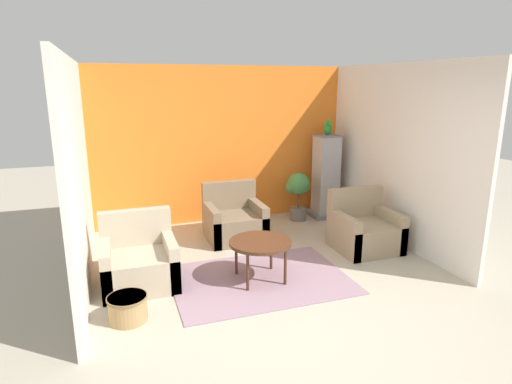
% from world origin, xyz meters
% --- Properties ---
extents(ground_plane, '(20.00, 20.00, 0.00)m').
position_xyz_m(ground_plane, '(0.00, 0.00, 0.00)').
color(ground_plane, '#B2A893').
rests_on(ground_plane, ground).
extents(wall_back_accent, '(4.44, 0.06, 2.63)m').
position_xyz_m(wall_back_accent, '(0.00, 3.55, 1.32)').
color(wall_back_accent, orange).
rests_on(wall_back_accent, ground_plane).
extents(wall_left, '(0.06, 3.52, 2.63)m').
position_xyz_m(wall_left, '(-2.19, 1.76, 1.32)').
color(wall_left, silver).
rests_on(wall_left, ground_plane).
extents(wall_right, '(0.06, 3.52, 2.63)m').
position_xyz_m(wall_right, '(2.19, 1.76, 1.32)').
color(wall_right, silver).
rests_on(wall_right, ground_plane).
extents(area_rug, '(2.13, 1.53, 0.01)m').
position_xyz_m(area_rug, '(-0.20, 1.03, 0.01)').
color(area_rug, gray).
rests_on(area_rug, ground_plane).
extents(coffee_table, '(0.75, 0.75, 0.51)m').
position_xyz_m(coffee_table, '(-0.20, 1.03, 0.46)').
color(coffee_table, '#472819').
rests_on(coffee_table, ground_plane).
extents(armchair_left, '(0.85, 0.79, 0.85)m').
position_xyz_m(armchair_left, '(-1.60, 1.39, 0.28)').
color(armchair_left, tan).
rests_on(armchair_left, ground_plane).
extents(armchair_right, '(0.85, 0.79, 0.85)m').
position_xyz_m(armchair_right, '(1.57, 1.50, 0.28)').
color(armchair_right, '#9E896B').
rests_on(armchair_right, ground_plane).
extents(armchair_middle, '(0.85, 0.79, 0.85)m').
position_xyz_m(armchair_middle, '(-0.09, 2.53, 0.28)').
color(armchair_middle, '#7A664C').
rests_on(armchair_middle, ground_plane).
extents(birdcage, '(0.55, 0.55, 1.47)m').
position_xyz_m(birdcage, '(1.79, 3.13, 0.70)').
color(birdcage, slate).
rests_on(birdcage, ground_plane).
extents(parrot, '(0.12, 0.22, 0.26)m').
position_xyz_m(parrot, '(1.79, 3.13, 1.59)').
color(parrot, '#1E842D').
rests_on(parrot, birdcage).
extents(potted_plant, '(0.42, 0.38, 0.85)m').
position_xyz_m(potted_plant, '(1.22, 3.06, 0.54)').
color(potted_plant, '#66605B').
rests_on(potted_plant, ground_plane).
extents(wicker_basket, '(0.40, 0.40, 0.27)m').
position_xyz_m(wicker_basket, '(-1.77, 0.60, 0.14)').
color(wicker_basket, '#A37F51').
rests_on(wicker_basket, ground_plane).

